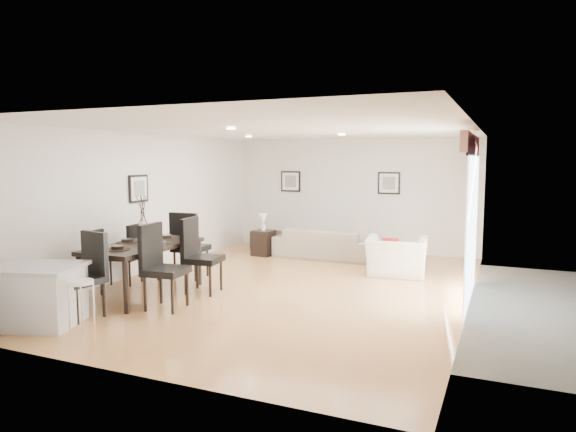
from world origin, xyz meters
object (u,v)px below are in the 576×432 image
at_px(dining_chair_efar, 197,251).
at_px(dining_chair_head, 87,270).
at_px(armchair, 397,256).
at_px(dining_chair_foot, 188,242).
at_px(sofa, 325,243).
at_px(side_table, 263,243).
at_px(dining_chair_wfar, 130,250).
at_px(kitchen_island, 35,295).
at_px(coffee_table, 274,241).
at_px(dining_chair_enear, 159,261).
at_px(dining_chair_wnear, 88,260).
at_px(bar_stool, 81,288).
at_px(dining_table, 144,249).

height_order(dining_chair_efar, dining_chair_head, dining_chair_efar).
height_order(armchair, dining_chair_foot, dining_chair_foot).
relative_size(sofa, side_table, 3.91).
distance_m(sofa, dining_chair_foot, 3.39).
bearing_deg(dining_chair_foot, dining_chair_head, 88.15).
height_order(dining_chair_wfar, dining_chair_efar, dining_chair_efar).
bearing_deg(kitchen_island, dining_chair_head, 42.55).
height_order(dining_chair_wfar, coffee_table, dining_chair_wfar).
distance_m(dining_chair_wfar, dining_chair_enear, 1.75).
distance_m(dining_chair_wfar, dining_chair_efar, 1.42).
bearing_deg(dining_chair_wnear, bar_stool, 34.00).
height_order(dining_chair_enear, kitchen_island, dining_chair_enear).
bearing_deg(dining_chair_foot, dining_table, 87.58).
relative_size(dining_chair_wfar, kitchen_island, 0.78).
distance_m(dining_chair_wfar, coffee_table, 4.37).
bearing_deg(dining_table, bar_stool, -74.87).
bearing_deg(dining_chair_foot, dining_chair_wnear, 65.22).
distance_m(kitchen_island, bar_stool, 0.82).
bearing_deg(sofa, armchair, 149.99).
height_order(dining_table, side_table, dining_table).
xyz_separation_m(dining_table, dining_chair_enear, (0.70, -0.52, -0.05)).
bearing_deg(coffee_table, armchair, -17.47).
bearing_deg(dining_chair_wfar, side_table, 156.30).
bearing_deg(armchair, bar_stool, 50.75).
xyz_separation_m(dining_table, dining_chair_wnear, (-0.71, -0.49, -0.15)).
height_order(coffee_table, kitchen_island, kitchen_island).
bearing_deg(dining_table, sofa, 68.44).
relative_size(armchair, dining_chair_wfar, 1.04).
relative_size(dining_chair_enear, dining_chair_efar, 1.01).
distance_m(dining_chair_head, coffee_table, 6.05).
height_order(armchair, side_table, armchair).
bearing_deg(dining_chair_wfar, bar_stool, 19.37).
height_order(armchair, dining_chair_head, dining_chair_head).
height_order(dining_chair_wnear, dining_chair_wfar, dining_chair_wnear).
bearing_deg(sofa, dining_chair_wfar, 58.60).
relative_size(sofa, dining_chair_wfar, 2.12).
bearing_deg(dining_chair_efar, bar_stool, 167.20).
height_order(dining_table, dining_chair_wnear, dining_chair_wnear).
xyz_separation_m(dining_table, dining_chair_foot, (0.00, 1.24, -0.06)).
bearing_deg(coffee_table, dining_table, -81.50).
height_order(armchair, dining_chair_efar, dining_chair_efar).
distance_m(armchair, dining_chair_enear, 4.54).
relative_size(armchair, coffee_table, 1.08).
relative_size(sofa, dining_chair_enear, 1.81).
distance_m(dining_chair_efar, side_table, 3.46).
bearing_deg(dining_chair_enear, sofa, -18.02).
relative_size(coffee_table, kitchen_island, 0.76).
distance_m(dining_chair_wfar, bar_stool, 2.63).
height_order(dining_chair_head, dining_chair_foot, dining_chair_foot).
relative_size(coffee_table, side_table, 1.78).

